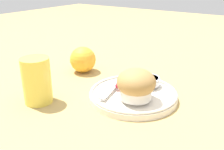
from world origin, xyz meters
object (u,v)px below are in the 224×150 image
Objects in this scene: orange_fruit at (83,60)px; butter_knife at (117,83)px; juice_glass at (37,81)px; muffin at (136,85)px.

butter_knife is at bearing -109.09° from orange_fruit.
juice_glass reaches higher than butter_knife.
muffin is at bearing -60.60° from juice_glass.
orange_fruit is 0.21m from juice_glass.
butter_knife is at bearing 62.37° from muffin.
juice_glass reaches higher than muffin.
butter_knife is 1.78× the size of juice_glass.
juice_glass is (-0.21, -0.04, 0.01)m from orange_fruit.
juice_glass is at bearing 119.40° from muffin.
muffin is 0.26m from orange_fruit.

